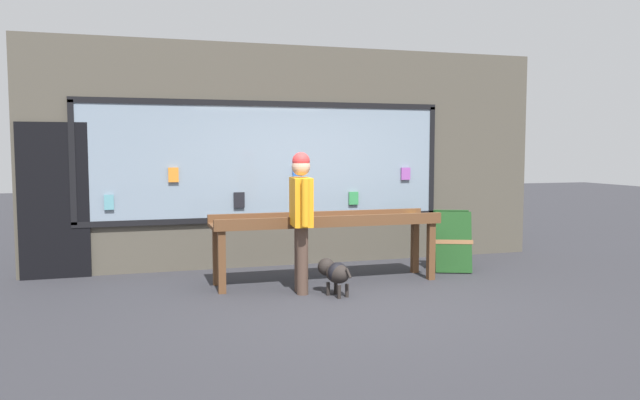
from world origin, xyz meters
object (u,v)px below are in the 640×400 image
(display_table_main, at_px, (326,226))
(person_browsing, at_px, (301,211))
(sandwich_board_sign, at_px, (451,240))
(small_dog, at_px, (335,272))

(display_table_main, distance_m, person_browsing, 0.73)
(person_browsing, relative_size, sandwich_board_sign, 2.01)
(sandwich_board_sign, bearing_deg, display_table_main, -150.34)
(person_browsing, height_order, small_dog, person_browsing)
(person_browsing, distance_m, sandwich_board_sign, 2.65)
(display_table_main, height_order, small_dog, display_table_main)
(small_dog, bearing_deg, person_browsing, 33.44)
(display_table_main, bearing_deg, sandwich_board_sign, 8.23)
(display_table_main, bearing_deg, small_dog, -99.09)
(display_table_main, height_order, sandwich_board_sign, display_table_main)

